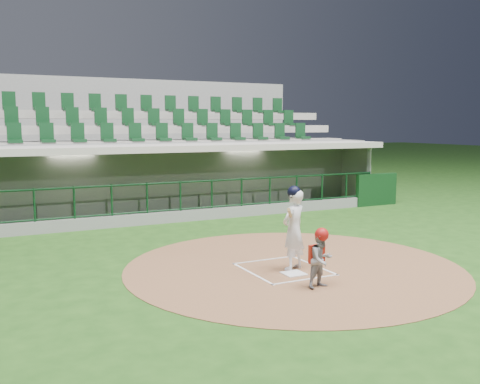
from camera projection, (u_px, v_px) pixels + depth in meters
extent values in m
plane|color=#1D4513|center=(276.00, 266.00, 11.50)|extent=(120.00, 120.00, 0.00)
cylinder|color=brown|center=(293.00, 267.00, 11.46)|extent=(7.20, 7.20, 0.01)
cube|color=silver|center=(294.00, 274.00, 10.88)|extent=(0.43, 0.43, 0.02)
cube|color=white|center=(252.00, 273.00, 10.90)|extent=(0.05, 1.80, 0.01)
cube|color=white|center=(313.00, 265.00, 11.57)|extent=(0.05, 1.80, 0.01)
cube|color=silver|center=(264.00, 260.00, 11.99)|extent=(1.55, 0.05, 0.01)
cube|color=silver|center=(306.00, 279.00, 10.48)|extent=(1.55, 0.05, 0.01)
cube|color=gray|center=(165.00, 230.00, 18.24)|extent=(15.00, 3.00, 0.10)
cube|color=gray|center=(151.00, 185.00, 19.48)|extent=(15.00, 0.20, 2.70)
cube|color=#9D988B|center=(151.00, 178.00, 19.34)|extent=(13.50, 0.04, 0.90)
cube|color=gray|center=(344.00, 179.00, 21.37)|extent=(0.20, 3.00, 2.70)
cube|color=#ACA59C|center=(166.00, 147.00, 17.66)|extent=(15.40, 3.50, 0.20)
cube|color=slate|center=(181.00, 217.00, 16.77)|extent=(15.00, 0.15, 0.40)
cube|color=black|center=(180.00, 167.00, 16.57)|extent=(15.00, 0.01, 0.95)
cube|color=brown|center=(156.00, 218.00, 19.13)|extent=(12.75, 0.40, 0.45)
cube|color=white|center=(71.00, 153.00, 16.57)|extent=(1.30, 0.35, 0.04)
cube|color=white|center=(244.00, 149.00, 19.22)|extent=(1.30, 0.35, 0.04)
cube|color=black|center=(376.00, 190.00, 20.12)|extent=(1.80, 0.18, 1.20)
imported|color=#A31113|center=(96.00, 203.00, 17.99)|extent=(1.10, 0.54, 1.82)
imported|color=maroon|center=(200.00, 200.00, 19.73)|extent=(0.78, 0.54, 1.54)
imported|color=#A41A11|center=(265.00, 193.00, 20.73)|extent=(1.73, 0.73, 1.81)
cube|color=slate|center=(138.00, 173.00, 20.91)|extent=(17.00, 6.50, 2.50)
cube|color=gray|center=(148.00, 145.00, 19.43)|extent=(16.60, 0.95, 0.30)
cube|color=gray|center=(141.00, 129.00, 20.21)|extent=(16.60, 0.95, 0.30)
cube|color=gray|center=(134.00, 115.00, 20.98)|extent=(16.60, 0.95, 0.30)
cube|color=slate|center=(116.00, 136.00, 23.71)|extent=(17.00, 0.25, 5.05)
imported|color=white|center=(294.00, 230.00, 11.14)|extent=(0.73, 0.61, 1.69)
sphere|color=black|center=(294.00, 192.00, 11.04)|extent=(0.28, 0.28, 0.28)
cylinder|color=#A9834D|center=(290.00, 214.00, 10.76)|extent=(0.58, 0.79, 0.39)
imported|color=gray|center=(321.00, 260.00, 9.93)|extent=(0.57, 0.48, 1.05)
sphere|color=#A81312|center=(322.00, 235.00, 9.87)|extent=(0.26, 0.26, 0.26)
cube|color=#A01D11|center=(317.00, 254.00, 10.05)|extent=(0.32, 0.10, 0.35)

